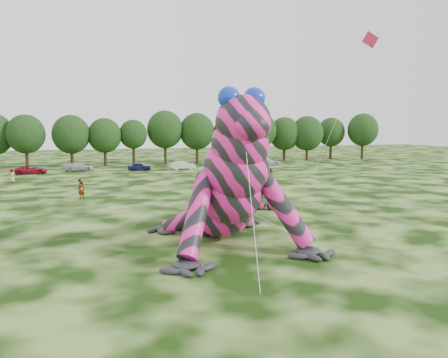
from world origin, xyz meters
name	(u,v)px	position (x,y,z in m)	size (l,w,h in m)	color
ground	(224,239)	(0.00, 0.00, 0.00)	(240.00, 240.00, 0.00)	#16330A
inflatable_gecko	(215,165)	(-0.24, 1.04, 4.85)	(16.32, 19.39, 9.69)	#F21F91
flying_kite	(365,53)	(12.92, 3.26, 13.21)	(4.39, 5.02, 15.35)	#BE173E
tree_6	(26,142)	(-17.56, 56.68, 4.75)	(6.52, 5.86, 9.49)	black
tree_7	(71,141)	(-10.08, 56.80, 4.74)	(6.68, 6.01, 9.48)	black
tree_8	(105,142)	(-4.22, 56.99, 4.47)	(6.14, 5.53, 8.94)	black
tree_9	(133,143)	(1.06, 57.35, 4.34)	(5.27, 4.74, 8.68)	black
tree_10	(165,137)	(7.40, 58.58, 5.25)	(7.09, 6.38, 10.50)	black
tree_11	(197,138)	(13.79, 58.20, 5.03)	(7.01, 6.31, 10.07)	black
tree_12	(227,141)	(20.01, 57.74, 4.49)	(5.99, 5.39, 8.97)	black
tree_13	(260,138)	(27.13, 57.13, 5.06)	(6.83, 6.15, 10.13)	black
tree_14	(284,139)	(33.46, 58.72, 4.70)	(6.82, 6.14, 9.40)	black
tree_15	(307,138)	(38.47, 57.77, 4.82)	(7.17, 6.45, 9.63)	black
tree_16	(331,138)	(45.45, 59.37, 4.69)	(6.26, 5.63, 9.37)	black
tree_17	(363,136)	(51.95, 56.66, 5.15)	(6.98, 6.28, 10.30)	black
car_2	(31,170)	(-16.05, 46.85, 0.67)	(2.21, 4.79, 1.33)	maroon
car_3	(79,167)	(-8.93, 49.46, 0.69)	(1.93, 4.75, 1.38)	#B2B5BC
car_4	(139,167)	(0.70, 46.84, 0.65)	(1.54, 3.83, 1.30)	#11154B
car_5	(182,165)	(8.01, 46.50, 0.74)	(1.56, 4.48, 1.48)	beige
car_6	(245,163)	(20.13, 47.82, 0.64)	(2.12, 4.59, 1.28)	#252527
car_7	(267,162)	(25.10, 49.04, 0.72)	(2.01, 4.95, 1.44)	silver
spectator_1	(79,186)	(-8.99, 23.70, 0.80)	(0.78, 0.61, 1.60)	gray
spectator_4	(12,176)	(-17.45, 36.66, 0.92)	(0.90, 0.58, 1.84)	gray
spectator_0	(81,190)	(-8.81, 19.65, 0.92)	(0.67, 0.44, 1.83)	gray
spectator_3	(271,174)	(16.34, 28.24, 0.80)	(0.94, 0.39, 1.60)	gray
spectator_5	(222,187)	(5.86, 18.00, 0.82)	(1.52, 0.48, 1.64)	gray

